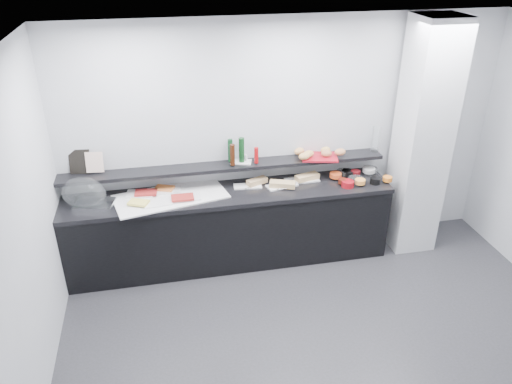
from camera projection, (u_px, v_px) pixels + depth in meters
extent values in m
plane|color=#2D2D30|center=(336.00, 357.00, 4.53)|extent=(5.00, 5.00, 0.00)
cube|color=#B8BBBF|center=(285.00, 139.00, 5.64)|extent=(5.00, 0.02, 2.70)
plane|color=white|center=(367.00, 57.00, 3.28)|extent=(5.00, 5.00, 0.00)
cube|color=silver|center=(422.00, 140.00, 5.61)|extent=(0.50, 0.50, 2.70)
cube|color=black|center=(230.00, 229.00, 5.69)|extent=(3.60, 0.60, 0.85)
cube|color=black|center=(229.00, 194.00, 5.48)|extent=(3.62, 0.62, 0.05)
cube|color=black|center=(226.00, 166.00, 5.51)|extent=(3.60, 0.25, 0.04)
cube|color=silver|center=(95.00, 204.00, 5.18)|extent=(0.44, 0.34, 0.04)
ellipsoid|color=silver|center=(84.00, 193.00, 5.17)|extent=(0.56, 0.47, 0.34)
cube|color=white|center=(171.00, 196.00, 5.36)|extent=(1.27, 0.80, 0.01)
cube|color=white|center=(140.00, 194.00, 5.38)|extent=(0.31, 0.23, 0.01)
cube|color=maroon|center=(146.00, 193.00, 5.36)|extent=(0.25, 0.17, 0.02)
cube|color=white|center=(168.00, 190.00, 5.45)|extent=(0.30, 0.22, 0.01)
cube|color=orange|center=(164.00, 188.00, 5.46)|extent=(0.23, 0.19, 0.02)
cube|color=white|center=(157.00, 202.00, 5.21)|extent=(0.32, 0.24, 0.01)
cube|color=#EFDE5D|center=(139.00, 202.00, 5.17)|extent=(0.24, 0.20, 0.02)
cube|color=white|center=(186.00, 197.00, 5.32)|extent=(0.31, 0.21, 0.01)
cube|color=maroon|center=(182.00, 197.00, 5.26)|extent=(0.24, 0.15, 0.02)
cube|color=white|center=(248.00, 186.00, 5.57)|extent=(0.32, 0.16, 0.01)
cube|color=tan|center=(257.00, 181.00, 5.60)|extent=(0.26, 0.18, 0.06)
cylinder|color=silver|center=(250.00, 187.00, 5.53)|extent=(0.14, 0.09, 0.01)
cube|color=white|center=(282.00, 186.00, 5.59)|extent=(0.37, 0.22, 0.01)
cube|color=tan|center=(282.00, 184.00, 5.53)|extent=(0.30, 0.20, 0.06)
cylinder|color=#B9BBC0|center=(284.00, 189.00, 5.49)|extent=(0.16, 0.02, 0.01)
cube|color=silver|center=(302.00, 180.00, 5.71)|extent=(0.39, 0.18, 0.01)
cube|color=tan|center=(307.00, 177.00, 5.70)|extent=(0.29, 0.18, 0.06)
cylinder|color=silver|center=(302.00, 182.00, 5.64)|extent=(0.13, 0.10, 0.01)
cylinder|color=white|center=(343.00, 173.00, 5.81)|extent=(0.15, 0.15, 0.07)
cylinder|color=#F15620|center=(336.00, 175.00, 5.73)|extent=(0.17, 0.17, 0.05)
cylinder|color=black|center=(348.00, 173.00, 5.80)|extent=(0.18, 0.18, 0.07)
cylinder|color=#5B0D11|center=(356.00, 173.00, 5.79)|extent=(0.12, 0.12, 0.05)
cylinder|color=silver|center=(370.00, 171.00, 5.87)|extent=(0.19, 0.19, 0.07)
cylinder|color=silver|center=(369.00, 170.00, 5.86)|extent=(0.17, 0.17, 0.05)
cylinder|color=maroon|center=(348.00, 184.00, 5.56)|extent=(0.18, 0.18, 0.07)
cylinder|color=#4E150B|center=(342.00, 181.00, 5.60)|extent=(0.12, 0.12, 0.05)
cylinder|color=white|center=(356.00, 181.00, 5.63)|extent=(0.22, 0.22, 0.07)
cylinder|color=#FF9D3E|center=(360.00, 181.00, 5.59)|extent=(0.15, 0.15, 0.05)
cylinder|color=black|center=(375.00, 181.00, 5.64)|extent=(0.15, 0.15, 0.07)
cylinder|color=orange|center=(387.00, 179.00, 5.65)|extent=(0.14, 0.14, 0.05)
cube|color=black|center=(80.00, 162.00, 5.26)|extent=(0.23, 0.11, 0.26)
cube|color=beige|center=(94.00, 162.00, 5.24)|extent=(0.19, 0.07, 0.22)
cube|color=white|center=(241.00, 162.00, 5.55)|extent=(0.26, 0.20, 0.01)
cylinder|color=#0F381B|center=(230.00, 150.00, 5.50)|extent=(0.06, 0.06, 0.26)
cylinder|color=#341709|center=(232.00, 155.00, 5.41)|extent=(0.07, 0.07, 0.24)
cylinder|color=#0E3616|center=(242.00, 150.00, 5.48)|extent=(0.08, 0.08, 0.28)
cylinder|color=#A60B0F|center=(256.00, 155.00, 5.48)|extent=(0.06, 0.06, 0.18)
cylinder|color=silver|center=(256.00, 157.00, 5.57)|extent=(0.04, 0.04, 0.07)
cylinder|color=silver|center=(246.00, 158.00, 5.55)|extent=(0.04, 0.04, 0.07)
cube|color=#A41120|center=(319.00, 157.00, 5.66)|extent=(0.45, 0.36, 0.02)
ellipsoid|color=tan|center=(299.00, 151.00, 5.68)|extent=(0.14, 0.11, 0.08)
ellipsoid|color=tan|center=(326.00, 150.00, 5.71)|extent=(0.13, 0.09, 0.08)
ellipsoid|color=tan|center=(305.00, 156.00, 5.56)|extent=(0.17, 0.13, 0.08)
ellipsoid|color=#B26D44|center=(326.00, 153.00, 5.63)|extent=(0.14, 0.10, 0.08)
ellipsoid|color=#C57B4B|center=(340.00, 152.00, 5.66)|extent=(0.14, 0.09, 0.08)
ellipsoid|color=tan|center=(309.00, 154.00, 5.61)|extent=(0.15, 0.12, 0.08)
cylinder|color=white|center=(376.00, 139.00, 5.76)|extent=(0.10, 0.10, 0.30)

